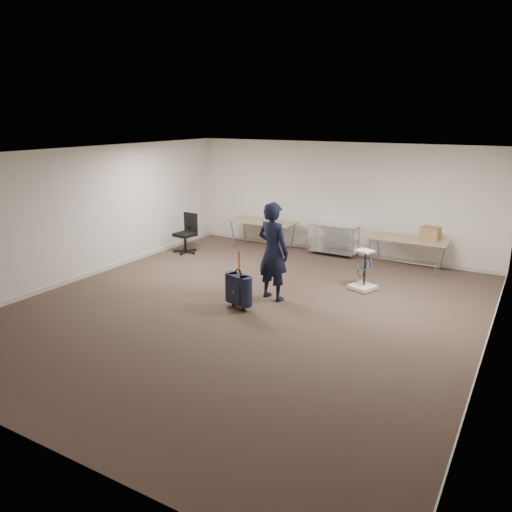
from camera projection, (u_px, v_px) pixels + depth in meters
The scene contains 10 objects.
ground at pixel (247, 308), 9.18m from camera, with size 9.00×9.00×0.00m, color #433429.
room_shell at pixel (282, 285), 10.31m from camera, with size 8.00×9.00×9.00m.
folding_table_left at pixel (263, 223), 13.20m from camera, with size 1.80×0.75×0.73m.
folding_table_right at pixel (408, 240), 11.37m from camera, with size 1.80×0.75×0.73m.
wire_shelf at pixel (333, 238), 12.56m from camera, with size 1.22×0.47×0.80m.
person at pixel (273, 251), 9.43m from camera, with size 0.69×0.45×1.89m, color black.
suitcase at pixel (239, 290), 9.07m from camera, with size 0.44×0.33×1.09m.
office_chair at pixel (186, 241), 12.85m from camera, with size 0.61×0.61×1.01m.
equipment_cart at pixel (363, 279), 10.11m from camera, with size 0.58×0.58×0.84m.
cardboard_box at pixel (431, 233), 11.16m from camera, with size 0.39×0.29×0.29m, color #8B6240.
Camera 1 is at (4.43, -7.34, 3.43)m, focal length 35.00 mm.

